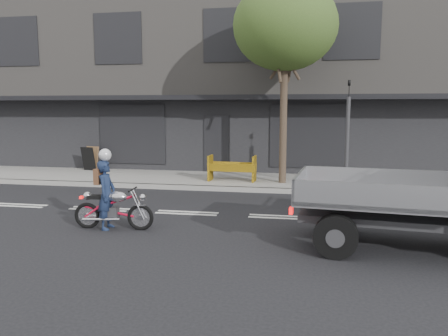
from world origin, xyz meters
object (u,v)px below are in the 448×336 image
motorcycle (113,208)px  street_tree (285,26)px  traffic_light_pole (347,141)px  sandwich_board (88,159)px  rider (107,195)px  construction_barrier (231,169)px

motorcycle → street_tree: bearing=56.6°
traffic_light_pole → sandwich_board: bearing=166.8°
traffic_light_pole → rider: bearing=-137.6°
traffic_light_pole → construction_barrier: (-3.73, 0.62, -1.04)m
street_tree → rider: street_tree is taller
motorcycle → traffic_light_pole: bearing=39.7°
traffic_light_pole → sandwich_board: (-9.85, 2.30, -1.02)m
street_tree → motorcycle: bearing=-119.9°
construction_barrier → sandwich_board: sandwich_board is taller
construction_barrier → traffic_light_pole: bearing=-9.4°
construction_barrier → motorcycle: bearing=-106.4°
street_tree → construction_barrier: size_ratio=4.09×
traffic_light_pole → construction_barrier: 3.92m
traffic_light_pole → sandwich_board: 10.17m
street_tree → motorcycle: (-3.40, -5.92, -4.80)m
motorcycle → sandwich_board: size_ratio=1.90×
traffic_light_pole → motorcycle: (-5.40, -5.07, -1.17)m
motorcycle → sandwich_board: sandwich_board is taller
rider → construction_barrier: (1.82, 5.69, -0.15)m
rider → street_tree: bearing=-34.4°
motorcycle → rider: 0.32m
motorcycle → sandwich_board: 8.61m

